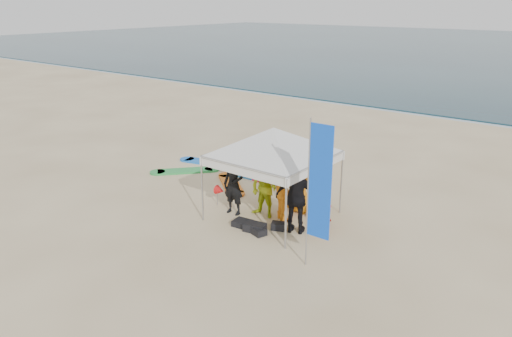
{
  "coord_description": "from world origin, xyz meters",
  "views": [
    {
      "loc": [
        8.5,
        -8.18,
        5.81
      ],
      "look_at": [
        0.17,
        2.6,
        1.2
      ],
      "focal_mm": 35.0,
      "sensor_mm": 36.0,
      "label": 1
    }
  ],
  "objects_px": {
    "person_orange_b": "(300,180)",
    "person_seated": "(326,216)",
    "surfboard_spread": "(238,173)",
    "marker_pennant": "(220,191)",
    "person_orange_a": "(285,187)",
    "canopy_tent": "(274,128)",
    "person_black_b": "(297,198)",
    "person_black_a": "(234,185)",
    "feather_flag": "(319,184)",
    "person_yellow": "(264,188)"
  },
  "relations": [
    {
      "from": "person_yellow",
      "to": "person_orange_b",
      "type": "relative_size",
      "value": 0.89
    },
    {
      "from": "person_orange_a",
      "to": "canopy_tent",
      "type": "xyz_separation_m",
      "value": [
        -0.38,
        -0.02,
        1.61
      ]
    },
    {
      "from": "person_black_b",
      "to": "person_orange_b",
      "type": "bearing_deg",
      "value": -77.92
    },
    {
      "from": "person_orange_b",
      "to": "surfboard_spread",
      "type": "height_order",
      "value": "person_orange_b"
    },
    {
      "from": "feather_flag",
      "to": "surfboard_spread",
      "type": "xyz_separation_m",
      "value": [
        -5.52,
        3.9,
        -2.01
      ]
    },
    {
      "from": "person_black_a",
      "to": "surfboard_spread",
      "type": "distance_m",
      "value": 3.47
    },
    {
      "from": "canopy_tent",
      "to": "marker_pennant",
      "type": "relative_size",
      "value": 6.13
    },
    {
      "from": "marker_pennant",
      "to": "canopy_tent",
      "type": "bearing_deg",
      "value": 12.31
    },
    {
      "from": "person_black_a",
      "to": "marker_pennant",
      "type": "height_order",
      "value": "person_black_a"
    },
    {
      "from": "person_black_b",
      "to": "canopy_tent",
      "type": "height_order",
      "value": "canopy_tent"
    },
    {
      "from": "person_seated",
      "to": "marker_pennant",
      "type": "xyz_separation_m",
      "value": [
        -3.32,
        -0.43,
        0.05
      ]
    },
    {
      "from": "person_seated",
      "to": "canopy_tent",
      "type": "relative_size",
      "value": 0.23
    },
    {
      "from": "person_yellow",
      "to": "marker_pennant",
      "type": "distance_m",
      "value": 1.52
    },
    {
      "from": "surfboard_spread",
      "to": "person_yellow",
      "type": "bearing_deg",
      "value": -38.76
    },
    {
      "from": "person_yellow",
      "to": "person_seated",
      "type": "xyz_separation_m",
      "value": [
        1.86,
        0.22,
        -0.4
      ]
    },
    {
      "from": "person_seated",
      "to": "marker_pennant",
      "type": "height_order",
      "value": "person_seated"
    },
    {
      "from": "marker_pennant",
      "to": "person_orange_a",
      "type": "bearing_deg",
      "value": 10.49
    },
    {
      "from": "person_seated",
      "to": "canopy_tent",
      "type": "bearing_deg",
      "value": 61.43
    },
    {
      "from": "person_seated",
      "to": "surfboard_spread",
      "type": "xyz_separation_m",
      "value": [
        -4.73,
        2.08,
        -0.41
      ]
    },
    {
      "from": "person_orange_b",
      "to": "person_black_b",
      "type": "bearing_deg",
      "value": 122.67
    },
    {
      "from": "person_yellow",
      "to": "feather_flag",
      "type": "bearing_deg",
      "value": -30.86
    },
    {
      "from": "person_yellow",
      "to": "feather_flag",
      "type": "distance_m",
      "value": 3.32
    },
    {
      "from": "person_orange_a",
      "to": "person_seated",
      "type": "relative_size",
      "value": 2.19
    },
    {
      "from": "person_black_a",
      "to": "surfboard_spread",
      "type": "relative_size",
      "value": 0.32
    },
    {
      "from": "person_orange_b",
      "to": "person_seated",
      "type": "xyz_separation_m",
      "value": [
        1.28,
        -0.68,
        -0.51
      ]
    },
    {
      "from": "person_yellow",
      "to": "person_orange_b",
      "type": "bearing_deg",
      "value": 57.63
    },
    {
      "from": "person_black_a",
      "to": "person_black_b",
      "type": "relative_size",
      "value": 0.9
    },
    {
      "from": "person_yellow",
      "to": "person_black_b",
      "type": "relative_size",
      "value": 0.86
    },
    {
      "from": "person_yellow",
      "to": "canopy_tent",
      "type": "relative_size",
      "value": 0.43
    },
    {
      "from": "person_orange_a",
      "to": "surfboard_spread",
      "type": "xyz_separation_m",
      "value": [
        -3.44,
        2.14,
        -0.93
      ]
    },
    {
      "from": "person_orange_a",
      "to": "feather_flag",
      "type": "bearing_deg",
      "value": 175.32
    },
    {
      "from": "surfboard_spread",
      "to": "marker_pennant",
      "type": "bearing_deg",
      "value": -60.74
    },
    {
      "from": "person_orange_a",
      "to": "feather_flag",
      "type": "relative_size",
      "value": 0.55
    },
    {
      "from": "person_seated",
      "to": "canopy_tent",
      "type": "distance_m",
      "value": 2.71
    },
    {
      "from": "surfboard_spread",
      "to": "feather_flag",
      "type": "bearing_deg",
      "value": -35.23
    },
    {
      "from": "person_yellow",
      "to": "person_orange_a",
      "type": "relative_size",
      "value": 0.88
    },
    {
      "from": "person_seated",
      "to": "surfboard_spread",
      "type": "height_order",
      "value": "person_seated"
    },
    {
      "from": "person_black_a",
      "to": "person_orange_b",
      "type": "distance_m",
      "value": 1.88
    },
    {
      "from": "person_yellow",
      "to": "marker_pennant",
      "type": "bearing_deg",
      "value": -171.74
    },
    {
      "from": "person_orange_a",
      "to": "person_black_b",
      "type": "xyz_separation_m",
      "value": [
        0.71,
        -0.47,
        0.01
      ]
    },
    {
      "from": "person_seated",
      "to": "person_orange_a",
      "type": "bearing_deg",
      "value": 61.42
    },
    {
      "from": "person_seated",
      "to": "person_orange_b",
      "type": "bearing_deg",
      "value": 30.84
    },
    {
      "from": "person_seated",
      "to": "feather_flag",
      "type": "height_order",
      "value": "feather_flag"
    },
    {
      "from": "person_black_a",
      "to": "person_yellow",
      "type": "xyz_separation_m",
      "value": [
        0.81,
        0.36,
        -0.03
      ]
    },
    {
      "from": "surfboard_spread",
      "to": "person_black_a",
      "type": "bearing_deg",
      "value": -52.28
    },
    {
      "from": "person_black_a",
      "to": "canopy_tent",
      "type": "bearing_deg",
      "value": 22.34
    },
    {
      "from": "person_black_b",
      "to": "feather_flag",
      "type": "relative_size",
      "value": 0.56
    },
    {
      "from": "person_black_b",
      "to": "surfboard_spread",
      "type": "distance_m",
      "value": 4.99
    },
    {
      "from": "person_yellow",
      "to": "person_black_b",
      "type": "xyz_separation_m",
      "value": [
        1.28,
        -0.3,
        0.13
      ]
    },
    {
      "from": "person_black_a",
      "to": "person_yellow",
      "type": "distance_m",
      "value": 0.89
    }
  ]
}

